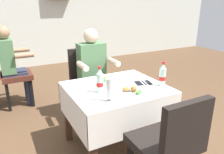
{
  "coord_description": "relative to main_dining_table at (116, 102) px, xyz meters",
  "views": [
    {
      "loc": [
        -1.16,
        -1.94,
        1.59
      ],
      "look_at": [
        -0.11,
        0.05,
        0.81
      ],
      "focal_mm": 35.2,
      "sensor_mm": 36.0,
      "label": 1
    }
  ],
  "objects": [
    {
      "name": "ground_plane",
      "position": [
        0.11,
        0.05,
        -0.56
      ],
      "size": [
        11.0,
        11.0,
        0.0
      ],
      "primitive_type": "plane",
      "color": "brown"
    },
    {
      "name": "back_wall",
      "position": [
        0.11,
        3.96,
        1.03
      ],
      "size": [
        11.0,
        0.12,
        3.18
      ],
      "primitive_type": "cube",
      "color": "silver",
      "rests_on": "ground"
    },
    {
      "name": "main_dining_table",
      "position": [
        0.0,
        0.0,
        0.0
      ],
      "size": [
        1.01,
        0.87,
        0.73
      ],
      "color": "white",
      "rests_on": "ground"
    },
    {
      "name": "chair_far_diner_seat",
      "position": [
        0.0,
        0.83,
        -0.0
      ],
      "size": [
        0.44,
        0.5,
        0.97
      ],
      "color": "black",
      "rests_on": "ground"
    },
    {
      "name": "chair_near_camera_side",
      "position": [
        0.0,
        -0.83,
        -0.0
      ],
      "size": [
        0.44,
        0.5,
        0.97
      ],
      "color": "black",
      "rests_on": "ground"
    },
    {
      "name": "seated_diner_far",
      "position": [
        0.04,
        0.72,
        0.16
      ],
      "size": [
        0.5,
        0.46,
        1.26
      ],
      "color": "#282D42",
      "rests_on": "ground"
    },
    {
      "name": "plate_near_camera",
      "position": [
        0.06,
        -0.22,
        0.19
      ],
      "size": [
        0.26,
        0.26,
        0.07
      ],
      "color": "white",
      "rests_on": "main_dining_table"
    },
    {
      "name": "plate_far_diner",
      "position": [
        -0.05,
        0.2,
        0.2
      ],
      "size": [
        0.23,
        0.23,
        0.07
      ],
      "color": "white",
      "rests_on": "main_dining_table"
    },
    {
      "name": "beer_glass_left",
      "position": [
        -0.22,
        -0.28,
        0.29
      ],
      "size": [
        0.07,
        0.07,
        0.22
      ],
      "color": "white",
      "rests_on": "main_dining_table"
    },
    {
      "name": "cola_bottle_primary",
      "position": [
        0.44,
        -0.2,
        0.29
      ],
      "size": [
        0.07,
        0.07,
        0.27
      ],
      "color": "silver",
      "rests_on": "main_dining_table"
    },
    {
      "name": "cola_bottle_secondary",
      "position": [
        -0.22,
        -0.05,
        0.29
      ],
      "size": [
        0.07,
        0.07,
        0.27
      ],
      "color": "silver",
      "rests_on": "main_dining_table"
    },
    {
      "name": "napkin_cutlery_set",
      "position": [
        0.32,
        -0.04,
        0.18
      ],
      "size": [
        0.2,
        0.2,
        0.01
      ],
      "color": "black",
      "rests_on": "main_dining_table"
    },
    {
      "name": "background_chair_right",
      "position": [
        -0.94,
        1.68,
        -0.0
      ],
      "size": [
        0.5,
        0.44,
        0.97
      ],
      "color": "#4C2319",
      "rests_on": "ground"
    },
    {
      "name": "background_patron",
      "position": [
        -0.89,
        1.68,
        0.16
      ],
      "size": [
        0.46,
        0.5,
        1.26
      ],
      "color": "#282D42",
      "rests_on": "ground"
    }
  ]
}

